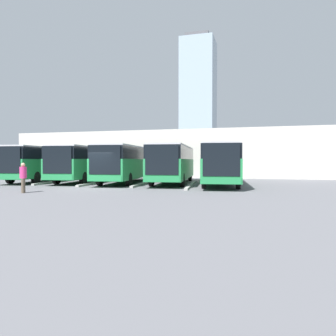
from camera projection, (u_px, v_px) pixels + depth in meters
name	position (u px, v px, depth m)	size (l,w,h in m)	color
ground_plane	(94.00, 188.00, 22.72)	(600.00, 600.00, 0.00)	#5B5B60
bus_0	(221.00, 163.00, 25.45)	(3.97, 11.22, 3.13)	#238447
curb_divider_0	(191.00, 185.00, 24.50)	(0.24, 7.43, 0.15)	#9E9E99
bus_1	(173.00, 162.00, 27.32)	(3.97, 11.22, 3.13)	#238447
curb_divider_1	(143.00, 183.00, 26.36)	(0.24, 7.43, 0.15)	#9E9E99
bus_2	(126.00, 162.00, 28.13)	(3.97, 11.22, 3.13)	#238447
curb_divider_2	(96.00, 183.00, 27.18)	(0.24, 7.43, 0.15)	#9E9E99
bus_3	(86.00, 162.00, 29.59)	(3.97, 11.22, 3.13)	#238447
curb_divider_3	(56.00, 182.00, 28.64)	(0.24, 7.43, 0.15)	#9E9E99
bus_4	(44.00, 162.00, 30.21)	(3.97, 11.22, 3.13)	#238447
pedestrian	(23.00, 177.00, 19.40)	(0.54, 0.54, 1.78)	brown
station_building	(174.00, 154.00, 43.41)	(38.76, 15.39, 5.46)	beige
office_tower	(198.00, 101.00, 166.48)	(16.62, 16.62, 65.34)	#93A8B7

